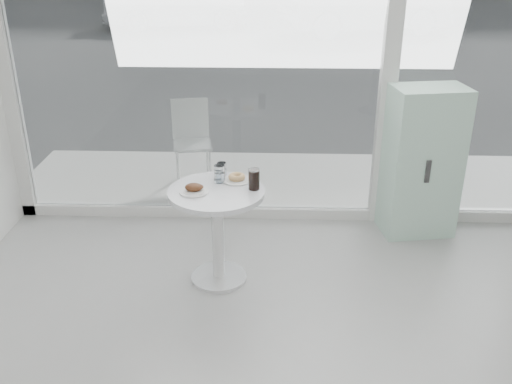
{
  "coord_description": "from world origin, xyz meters",
  "views": [
    {
      "loc": [
        -0.07,
        -1.91,
        2.5
      ],
      "look_at": [
        -0.2,
        1.7,
        0.85
      ],
      "focal_mm": 40.0,
      "sensor_mm": 36.0,
      "label": 1
    }
  ],
  "objects_px": {
    "plate_fritter": "(194,189)",
    "cola_glass": "(254,179)",
    "main_table": "(217,217)",
    "mint_cabinet": "(422,162)",
    "water_tumbler_b": "(222,171)",
    "patio_chair": "(192,137)",
    "car_silver": "(366,5)",
    "plate_donut": "(237,178)",
    "car_white": "(176,2)",
    "water_tumbler_a": "(220,175)"
  },
  "relations": [
    {
      "from": "mint_cabinet",
      "to": "plate_donut",
      "type": "relative_size",
      "value": 6.0
    },
    {
      "from": "car_silver",
      "to": "water_tumbler_b",
      "type": "height_order",
      "value": "car_silver"
    },
    {
      "from": "water_tumbler_a",
      "to": "main_table",
      "type": "bearing_deg",
      "value": -94.41
    },
    {
      "from": "mint_cabinet",
      "to": "plate_donut",
      "type": "distance_m",
      "value": 1.73
    },
    {
      "from": "mint_cabinet",
      "to": "cola_glass",
      "type": "bearing_deg",
      "value": -158.7
    },
    {
      "from": "car_silver",
      "to": "cola_glass",
      "type": "distance_m",
      "value": 12.16
    },
    {
      "from": "car_white",
      "to": "car_silver",
      "type": "relative_size",
      "value": 0.91
    },
    {
      "from": "plate_fritter",
      "to": "plate_donut",
      "type": "distance_m",
      "value": 0.37
    },
    {
      "from": "car_silver",
      "to": "plate_donut",
      "type": "xyz_separation_m",
      "value": [
        -2.61,
        -11.76,
        0.05
      ]
    },
    {
      "from": "main_table",
      "to": "mint_cabinet",
      "type": "height_order",
      "value": "mint_cabinet"
    },
    {
      "from": "cola_glass",
      "to": "water_tumbler_a",
      "type": "bearing_deg",
      "value": 155.44
    },
    {
      "from": "mint_cabinet",
      "to": "water_tumbler_b",
      "type": "distance_m",
      "value": 1.82
    },
    {
      "from": "car_silver",
      "to": "water_tumbler_a",
      "type": "xyz_separation_m",
      "value": [
        -2.74,
        -11.79,
        0.09
      ]
    },
    {
      "from": "car_white",
      "to": "water_tumbler_b",
      "type": "height_order",
      "value": "car_white"
    },
    {
      "from": "cola_glass",
      "to": "main_table",
      "type": "bearing_deg",
      "value": -174.11
    },
    {
      "from": "water_tumbler_b",
      "to": "patio_chair",
      "type": "bearing_deg",
      "value": 106.54
    },
    {
      "from": "car_silver",
      "to": "cola_glass",
      "type": "height_order",
      "value": "car_silver"
    },
    {
      "from": "water_tumbler_a",
      "to": "car_white",
      "type": "bearing_deg",
      "value": 100.78
    },
    {
      "from": "mint_cabinet",
      "to": "plate_fritter",
      "type": "height_order",
      "value": "mint_cabinet"
    },
    {
      "from": "car_white",
      "to": "car_silver",
      "type": "xyz_separation_m",
      "value": [
        5.17,
        -0.97,
        0.05
      ]
    },
    {
      "from": "car_white",
      "to": "main_table",
      "type": "bearing_deg",
      "value": -179.07
    },
    {
      "from": "patio_chair",
      "to": "car_silver",
      "type": "bearing_deg",
      "value": 60.78
    },
    {
      "from": "car_white",
      "to": "cola_glass",
      "type": "relative_size",
      "value": 25.63
    },
    {
      "from": "water_tumbler_a",
      "to": "cola_glass",
      "type": "relative_size",
      "value": 0.85
    },
    {
      "from": "plate_fritter",
      "to": "cola_glass",
      "type": "relative_size",
      "value": 1.37
    },
    {
      "from": "car_silver",
      "to": "water_tumbler_a",
      "type": "relative_size",
      "value": 33.44
    },
    {
      "from": "mint_cabinet",
      "to": "cola_glass",
      "type": "relative_size",
      "value": 8.41
    },
    {
      "from": "water_tumbler_a",
      "to": "water_tumbler_b",
      "type": "distance_m",
      "value": 0.1
    },
    {
      "from": "mint_cabinet",
      "to": "water_tumbler_a",
      "type": "relative_size",
      "value": 9.93
    },
    {
      "from": "car_white",
      "to": "plate_donut",
      "type": "xyz_separation_m",
      "value": [
        2.56,
        -12.73,
        0.1
      ]
    },
    {
      "from": "car_silver",
      "to": "plate_donut",
      "type": "height_order",
      "value": "car_silver"
    },
    {
      "from": "plate_donut",
      "to": "mint_cabinet",
      "type": "bearing_deg",
      "value": 24.04
    },
    {
      "from": "car_white",
      "to": "water_tumbler_b",
      "type": "distance_m",
      "value": 12.89
    },
    {
      "from": "patio_chair",
      "to": "car_silver",
      "type": "relative_size",
      "value": 0.2
    },
    {
      "from": "patio_chair",
      "to": "cola_glass",
      "type": "xyz_separation_m",
      "value": [
        0.72,
        -1.78,
        0.29
      ]
    },
    {
      "from": "patio_chair",
      "to": "water_tumbler_b",
      "type": "bearing_deg",
      "value": -85.17
    },
    {
      "from": "mint_cabinet",
      "to": "patio_chair",
      "type": "distance_m",
      "value": 2.35
    },
    {
      "from": "plate_donut",
      "to": "cola_glass",
      "type": "bearing_deg",
      "value": -47.12
    },
    {
      "from": "car_silver",
      "to": "plate_donut",
      "type": "relative_size",
      "value": 20.18
    },
    {
      "from": "main_table",
      "to": "mint_cabinet",
      "type": "bearing_deg",
      "value": 27.14
    },
    {
      "from": "water_tumbler_b",
      "to": "mint_cabinet",
      "type": "bearing_deg",
      "value": 20.29
    },
    {
      "from": "mint_cabinet",
      "to": "water_tumbler_b",
      "type": "bearing_deg",
      "value": -169.02
    },
    {
      "from": "plate_donut",
      "to": "water_tumbler_a",
      "type": "bearing_deg",
      "value": -168.36
    },
    {
      "from": "plate_fritter",
      "to": "water_tumbler_b",
      "type": "relative_size",
      "value": 1.87
    },
    {
      "from": "plate_donut",
      "to": "water_tumbler_b",
      "type": "distance_m",
      "value": 0.15
    },
    {
      "from": "plate_fritter",
      "to": "cola_glass",
      "type": "bearing_deg",
      "value": 9.6
    },
    {
      "from": "plate_donut",
      "to": "patio_chair",
      "type": "bearing_deg",
      "value": 109.69
    },
    {
      "from": "patio_chair",
      "to": "plate_donut",
      "type": "bearing_deg",
      "value": -82.01
    },
    {
      "from": "mint_cabinet",
      "to": "plate_fritter",
      "type": "distance_m",
      "value": 2.09
    },
    {
      "from": "patio_chair",
      "to": "plate_fritter",
      "type": "relative_size",
      "value": 4.09
    }
  ]
}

